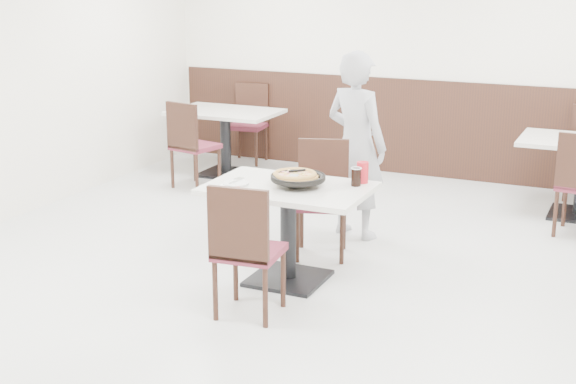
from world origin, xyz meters
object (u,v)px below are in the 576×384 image
at_px(bg_chair_left_near, 195,144).
at_px(red_cup, 362,172).
at_px(cola_glass, 356,177).
at_px(diner_person, 356,145).
at_px(bg_table_left, 226,143).
at_px(bg_chair_left_far, 247,124).
at_px(pizza_pan, 298,181).
at_px(side_plate, 236,183).
at_px(pizza, 295,177).
at_px(chair_far, 321,201).
at_px(chair_near, 249,248).
at_px(main_table, 288,234).

bearing_deg(bg_chair_left_near, red_cup, -22.57).
bearing_deg(red_cup, cola_glass, -97.03).
xyz_separation_m(diner_person, bg_table_left, (-2.10, 1.45, -0.45)).
bearing_deg(bg_chair_left_far, pizza_pan, 115.95).
bearing_deg(side_plate, pizza, 23.71).
xyz_separation_m(chair_far, bg_chair_left_near, (-2.06, 1.45, 0.00)).
xyz_separation_m(side_plate, diner_person, (0.47, 1.36, 0.06)).
bearing_deg(bg_chair_left_near, chair_far, -22.83).
bearing_deg(chair_far, bg_table_left, -63.47).
bearing_deg(bg_chair_left_near, pizza_pan, -31.86).
bearing_deg(cola_glass, diner_person, 109.66).
bearing_deg(bg_chair_left_far, pizza, 115.72).
distance_m(pizza_pan, cola_glass, 0.43).
bearing_deg(chair_far, pizza_pan, 77.31).
height_order(chair_far, bg_chair_left_near, same).
distance_m(bg_chair_left_near, bg_chair_left_far, 1.27).
bearing_deg(bg_chair_left_far, red_cup, 123.20).
height_order(pizza_pan, pizza, pizza).
relative_size(chair_near, chair_far, 1.00).
distance_m(main_table, cola_glass, 0.67).
height_order(pizza_pan, bg_chair_left_far, bg_chair_left_far).
bearing_deg(chair_far, red_cup, 128.43).
xyz_separation_m(red_cup, bg_chair_left_far, (-2.53, 3.02, -0.35)).
bearing_deg(cola_glass, bg_chair_left_near, 143.33).
relative_size(cola_glass, red_cup, 0.81).
xyz_separation_m(chair_near, bg_chair_left_near, (-2.05, 2.73, 0.00)).
xyz_separation_m(cola_glass, bg_chair_left_far, (-2.51, 3.13, -0.34)).
distance_m(main_table, side_plate, 0.55).
bearing_deg(cola_glass, red_cup, 82.97).
bearing_deg(bg_chair_left_far, diner_person, 128.90).
height_order(cola_glass, bg_table_left, cola_glass).
relative_size(main_table, bg_chair_left_far, 1.26).
distance_m(pizza_pan, side_plate, 0.47).
relative_size(chair_near, diner_person, 0.58).
bearing_deg(main_table, diner_person, 85.74).
bearing_deg(bg_table_left, pizza_pan, -52.16).
relative_size(pizza, bg_chair_left_far, 0.37).
xyz_separation_m(chair_far, side_plate, (-0.40, -0.74, 0.28)).
relative_size(pizza_pan, bg_table_left, 0.26).
relative_size(red_cup, bg_chair_left_near, 0.17).
xyz_separation_m(pizza_pan, pizza, (-0.05, 0.04, 0.02)).
distance_m(main_table, bg_chair_left_near, 2.90).
bearing_deg(pizza_pan, bg_chair_left_near, 135.79).
height_order(chair_far, pizza, chair_far).
distance_m(pizza_pan, bg_chair_left_far, 3.96).
relative_size(cola_glass, bg_table_left, 0.11).
bearing_deg(bg_table_left, main_table, -53.29).
distance_m(chair_near, bg_table_left, 3.91).
height_order(bg_chair_left_near, bg_chair_left_far, same).
height_order(chair_far, bg_chair_left_far, same).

